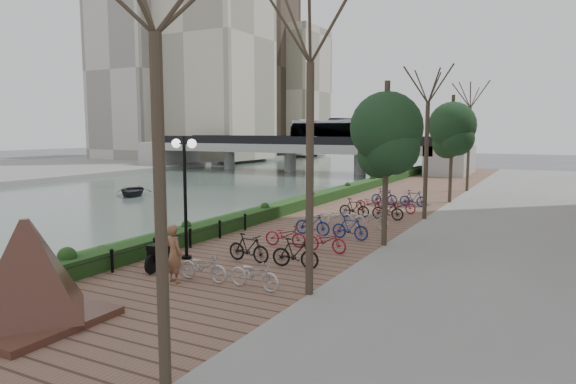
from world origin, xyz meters
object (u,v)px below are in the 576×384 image
Objects in this scene: pedestrian at (174,254)px; boat at (132,191)px; granite_monument at (27,271)px; motorcycle at (163,253)px; lamppost at (185,170)px.

pedestrian is 0.47× the size of boat.
motorcycle is at bearing 95.18° from granite_monument.
boat is at bearing -28.02° from pedestrian.
lamppost reaches higher than pedestrian.
motorcycle is 0.44× the size of boat.
motorcycle reaches higher than boat.
pedestrian reaches higher than motorcycle.
pedestrian reaches higher than boat.
pedestrian is (0.90, 4.19, -0.39)m from granite_monument.
pedestrian is (1.38, -1.05, 0.37)m from motorcycle.
granite_monument is at bearing -93.42° from motorcycle.
lamppost is 23.52m from boat.
lamppost is 2.62× the size of motorcycle.
lamppost is 3.71m from pedestrian.
boat is at bearing 129.88° from granite_monument.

